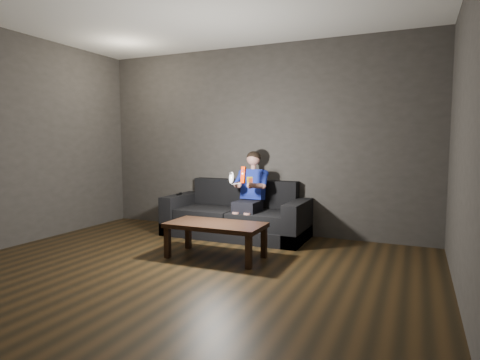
% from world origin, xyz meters
% --- Properties ---
extents(floor, '(5.00, 5.00, 0.00)m').
position_xyz_m(floor, '(0.00, 0.00, 0.00)').
color(floor, black).
rests_on(floor, ground).
extents(back_wall, '(5.00, 0.04, 2.70)m').
position_xyz_m(back_wall, '(0.00, 2.50, 1.35)').
color(back_wall, '#383531').
rests_on(back_wall, ground).
extents(right_wall, '(0.04, 5.00, 2.70)m').
position_xyz_m(right_wall, '(2.50, 0.00, 1.35)').
color(right_wall, '#383531').
rests_on(right_wall, ground).
extents(sofa, '(2.00, 0.86, 0.77)m').
position_xyz_m(sofa, '(-0.15, 2.11, 0.25)').
color(sofa, black).
rests_on(sofa, floor).
extents(child, '(0.47, 0.57, 1.14)m').
position_xyz_m(child, '(0.08, 2.06, 0.69)').
color(child, black).
rests_on(child, sofa).
extents(wii_remote_red, '(0.05, 0.08, 0.21)m').
position_xyz_m(wii_remote_red, '(0.16, 1.62, 0.91)').
color(wii_remote_red, '#C12500').
rests_on(wii_remote_red, child).
extents(nunchuk_white, '(0.07, 0.10, 0.16)m').
position_xyz_m(nunchuk_white, '(-0.00, 1.63, 0.87)').
color(nunchuk_white, white).
rests_on(nunchuk_white, child).
extents(wii_remote_black, '(0.07, 0.15, 0.03)m').
position_xyz_m(wii_remote_black, '(-1.05, 2.04, 0.56)').
color(wii_remote_black, black).
rests_on(wii_remote_black, sofa).
extents(coffee_table, '(1.11, 0.57, 0.40)m').
position_xyz_m(coffee_table, '(0.08, 1.02, 0.35)').
color(coffee_table, black).
rests_on(coffee_table, floor).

